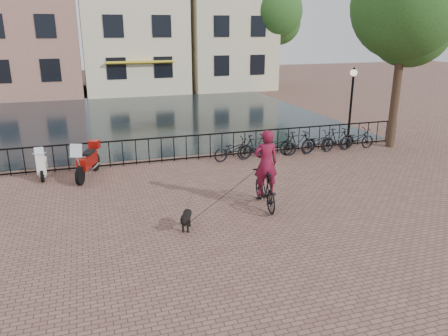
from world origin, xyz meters
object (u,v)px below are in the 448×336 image
object	(u,v)px
cyclist	(266,174)
dog	(186,220)
scooter	(42,160)
motorcycle	(87,157)
lamp_post	(352,95)

from	to	relation	value
cyclist	dog	world-z (taller)	cyclist
cyclist	scooter	xyz separation A→B (m)	(-6.51, 4.91, -0.40)
motorcycle	dog	bearing A→B (deg)	-45.05
scooter	dog	bearing A→B (deg)	-57.09
lamp_post	cyclist	size ratio (longest dim) A/B	1.26
lamp_post	dog	world-z (taller)	lamp_post
lamp_post	motorcycle	bearing A→B (deg)	-176.84
cyclist	dog	distance (m)	2.80
dog	scooter	distance (m)	6.94
motorcycle	lamp_post	bearing A→B (deg)	23.52
lamp_post	cyclist	bearing A→B (deg)	-140.39
dog	motorcycle	xyz separation A→B (m)	(-2.38, 5.20, 0.47)
dog	motorcycle	world-z (taller)	motorcycle
motorcycle	scooter	distance (m)	1.63
dog	lamp_post	bearing A→B (deg)	54.57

